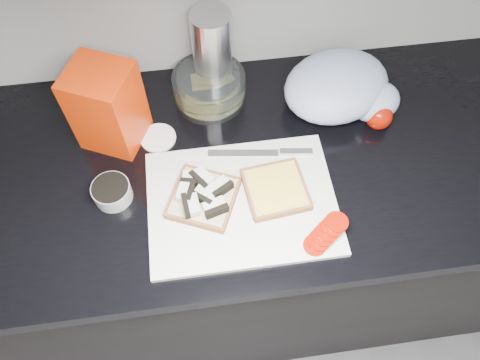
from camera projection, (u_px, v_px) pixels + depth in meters
name	position (u px, v px, depth m)	size (l,w,h in m)	color
base_cabinet	(255.00, 239.00, 1.47)	(3.50, 0.60, 0.86)	black
countertop	(260.00, 160.00, 1.09)	(3.50, 0.64, 0.04)	black
cutting_board	(242.00, 202.00, 1.00)	(0.40, 0.30, 0.01)	white
bread_left	(203.00, 196.00, 0.99)	(0.18, 0.18, 0.04)	beige
bread_right	(276.00, 189.00, 1.00)	(0.15, 0.15, 0.02)	beige
tomato_slices	(326.00, 234.00, 0.94)	(0.11, 0.09, 0.02)	#9A1203
knife	(274.00, 152.00, 1.06)	(0.24, 0.05, 0.01)	#BCBCC0
seed_tub	(112.00, 191.00, 0.99)	(0.08, 0.08, 0.04)	#A1A7A7
tub_lid	(158.00, 138.00, 1.09)	(0.08, 0.08, 0.01)	white
glass_bowl	(209.00, 88.00, 1.13)	(0.18, 0.18, 0.07)	silver
bread_bag	(107.00, 107.00, 1.01)	(0.13, 0.12, 0.20)	red
steel_canister	(212.00, 53.00, 1.09)	(0.09, 0.09, 0.22)	silver
grocery_bag	(342.00, 88.00, 1.10)	(0.32, 0.29, 0.11)	#A3B3C9
whole_tomatoes	(379.00, 116.00, 1.09)	(0.06, 0.06, 0.06)	#9A1203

